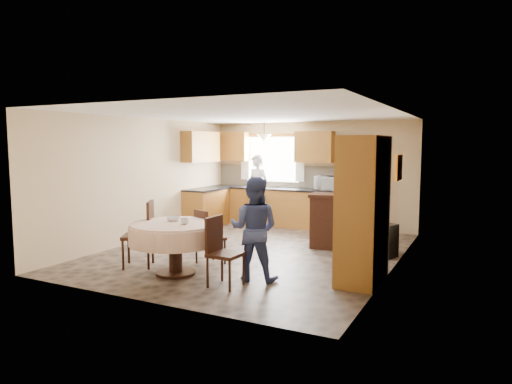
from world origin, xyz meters
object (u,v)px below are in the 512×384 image
at_px(sideboard, 346,223).
at_px(cupboard, 363,210).
at_px(chair_left, 143,230).
at_px(chair_back, 207,234).
at_px(chair_right, 221,248).
at_px(dining_table, 175,234).
at_px(person_dining, 254,229).
at_px(person_sink, 257,191).
at_px(oven_tower, 354,185).

bearing_deg(sideboard, cupboard, -75.76).
distance_m(chair_left, chair_back, 1.02).
bearing_deg(cupboard, chair_right, -147.45).
relative_size(dining_table, person_dining, 0.91).
distance_m(chair_left, chair_right, 1.67).
bearing_deg(chair_right, chair_left, 81.93).
distance_m(cupboard, chair_left, 3.47).
relative_size(dining_table, chair_left, 1.29).
xyz_separation_m(chair_right, person_sink, (-1.59, 4.31, 0.33)).
bearing_deg(person_dining, oven_tower, -104.97).
relative_size(cupboard, chair_back, 2.29).
xyz_separation_m(sideboard, person_sink, (-2.53, 1.31, 0.38)).
bearing_deg(person_sink, oven_tower, 27.14).
height_order(sideboard, chair_left, chair_left).
relative_size(sideboard, person_dining, 0.90).
distance_m(oven_tower, chair_right, 4.77).
xyz_separation_m(oven_tower, person_dining, (-0.35, -4.24, -0.31)).
distance_m(sideboard, person_dining, 2.64).
xyz_separation_m(oven_tower, chair_left, (-2.28, -4.39, -0.47)).
relative_size(cupboard, person_dining, 1.38).
relative_size(oven_tower, cupboard, 1.01).
bearing_deg(dining_table, chair_right, -11.22).
bearing_deg(cupboard, person_sink, 135.79).
distance_m(oven_tower, person_sink, 2.28).
distance_m(oven_tower, person_dining, 4.27).
bearing_deg(chair_back, oven_tower, -86.40).
xyz_separation_m(chair_left, person_sink, (0.05, 4.00, 0.28)).
height_order(chair_left, chair_back, chair_left).
distance_m(dining_table, chair_left, 0.74).
xyz_separation_m(cupboard, person_dining, (-1.42, -0.64, -0.29)).
bearing_deg(chair_left, person_dining, 64.76).
bearing_deg(chair_back, cupboard, -150.59).
bearing_deg(chair_left, chair_back, 93.52).
relative_size(chair_left, person_dining, 0.71).
xyz_separation_m(oven_tower, sideboard, (0.30, -1.70, -0.57)).
distance_m(chair_back, person_dining, 1.18).
xyz_separation_m(cupboard, chair_left, (-3.35, -0.79, -0.46)).
bearing_deg(person_dining, cupboard, -165.95).
bearing_deg(chair_right, chair_back, 45.07).
bearing_deg(chair_left, chair_right, 49.91).
height_order(sideboard, cupboard, cupboard).
relative_size(cupboard, person_sink, 1.21).
bearing_deg(chair_back, sideboard, -104.95).
xyz_separation_m(dining_table, person_dining, (1.21, 0.27, 0.14)).
relative_size(oven_tower, person_sink, 1.22).
bearing_deg(cupboard, oven_tower, 106.54).
height_order(oven_tower, dining_table, oven_tower).
bearing_deg(sideboard, chair_back, -136.81).
bearing_deg(dining_table, person_sink, 99.34).
relative_size(chair_back, person_sink, 0.53).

